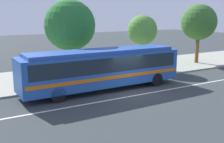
{
  "coord_description": "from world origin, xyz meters",
  "views": [
    {
      "loc": [
        -10.32,
        -15.18,
        5.33
      ],
      "look_at": [
        -0.68,
        1.42,
        1.3
      ],
      "focal_mm": 43.65,
      "sensor_mm": 36.0,
      "label": 1
    }
  ],
  "objects": [
    {
      "name": "ground_plane",
      "position": [
        0.0,
        0.0,
        0.0
      ],
      "size": [
        120.0,
        120.0,
        0.0
      ],
      "primitive_type": "plane",
      "color": "#33393B"
    },
    {
      "name": "pedestrian_waiting_near_sign",
      "position": [
        0.24,
        4.84,
        1.07
      ],
      "size": [
        0.42,
        0.42,
        1.63
      ],
      "color": "#696755",
      "rests_on": "sidewalk_slab"
    },
    {
      "name": "lane_stripe_center",
      "position": [
        0.0,
        -0.8,
        0.0
      ],
      "size": [
        56.0,
        0.16,
        0.01
      ],
      "primitive_type": "cube",
      "color": "silver",
      "rests_on": "ground_plane"
    },
    {
      "name": "street_tree_far_end",
      "position": [
        12.7,
        5.82,
        4.51
      ],
      "size": [
        3.82,
        3.82,
        6.32
      ],
      "color": "brown",
      "rests_on": "sidewalk_slab"
    },
    {
      "name": "street_tree_mid_block",
      "position": [
        5.56,
        6.31,
        3.82
      ],
      "size": [
        2.9,
        2.9,
        5.18
      ],
      "color": "brown",
      "rests_on": "sidewalk_slab"
    },
    {
      "name": "street_tree_near_stop",
      "position": [
        -1.83,
        6.4,
        4.43
      ],
      "size": [
        4.25,
        4.25,
        6.45
      ],
      "color": "brown",
      "rests_on": "sidewalk_slab"
    },
    {
      "name": "sidewalk_slab",
      "position": [
        0.0,
        6.93,
        0.06
      ],
      "size": [
        60.0,
        8.0,
        0.12
      ],
      "primitive_type": "cube",
      "color": "#9E9E8F",
      "rests_on": "ground_plane"
    },
    {
      "name": "transit_bus",
      "position": [
        -1.33,
        1.58,
        1.7
      ],
      "size": [
        11.85,
        2.69,
        2.92
      ],
      "color": "#2250A2",
      "rests_on": "ground_plane"
    }
  ]
}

